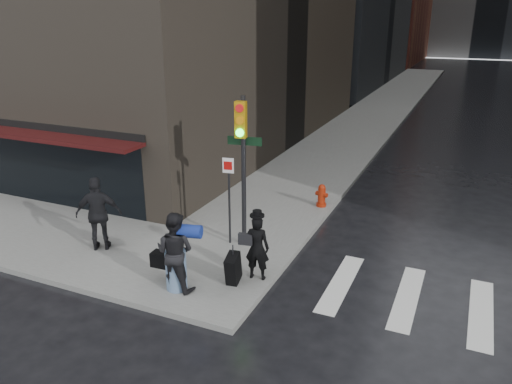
% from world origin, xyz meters
% --- Properties ---
extents(ground, '(140.00, 140.00, 0.00)m').
position_xyz_m(ground, '(0.00, 0.00, 0.00)').
color(ground, black).
rests_on(ground, ground).
extents(sidewalk_left, '(4.00, 50.00, 0.15)m').
position_xyz_m(sidewalk_left, '(0.00, 27.00, 0.07)').
color(sidewalk_left, slate).
rests_on(sidewalk_left, ground).
extents(storefront, '(8.40, 1.11, 2.83)m').
position_xyz_m(storefront, '(-7.00, 1.90, 1.83)').
color(storefront, black).
rests_on(storefront, ground).
extents(man_overcoat, '(0.94, 1.03, 1.82)m').
position_xyz_m(man_overcoat, '(1.51, 0.07, 0.91)').
color(man_overcoat, black).
rests_on(man_overcoat, ground).
extents(man_jeans, '(1.39, 0.78, 1.93)m').
position_xyz_m(man_jeans, '(0.06, -1.05, 1.12)').
color(man_jeans, black).
rests_on(man_jeans, ground).
extents(man_greycoat, '(1.30, 1.05, 2.07)m').
position_xyz_m(man_greycoat, '(-2.98, -0.09, 1.18)').
color(man_greycoat, black).
rests_on(man_greycoat, ground).
extents(traffic_light, '(1.03, 0.55, 4.17)m').
position_xyz_m(traffic_light, '(0.48, 1.66, 2.84)').
color(traffic_light, black).
rests_on(traffic_light, ground).
extents(fire_hydrant, '(0.45, 0.34, 0.77)m').
position_xyz_m(fire_hydrant, '(1.62, 5.49, 0.49)').
color(fire_hydrant, '#972009').
rests_on(fire_hydrant, ground).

